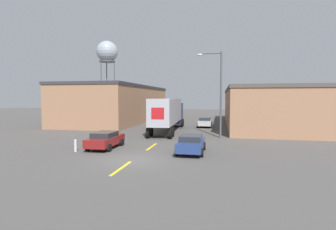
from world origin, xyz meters
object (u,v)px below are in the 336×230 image
(parked_car_left_near, at_px, (105,139))
(water_tower, at_px, (107,52))
(semi_truck, at_px, (168,112))
(parked_car_right_far, at_px, (205,122))
(street_lamp, at_px, (218,89))
(fire_hydrant, at_px, (76,146))
(parked_car_right_near, at_px, (191,143))

(parked_car_left_near, relative_size, water_tower, 0.20)
(semi_truck, height_order, water_tower, water_tower)
(parked_car_right_far, height_order, street_lamp, street_lamp)
(parked_car_left_near, height_order, fire_hydrant, parked_car_left_near)
(semi_truck, xyz_separation_m, fire_hydrant, (-4.59, -13.52, -1.95))
(semi_truck, distance_m, water_tower, 52.30)
(fire_hydrant, bearing_deg, parked_car_left_near, 45.26)
(parked_car_right_far, xyz_separation_m, fire_hydrant, (-8.76, -19.29, -0.26))
(parked_car_right_far, height_order, fire_hydrant, parked_car_right_far)
(parked_car_right_near, distance_m, water_tower, 64.91)
(parked_car_right_near, xyz_separation_m, parked_car_left_near, (-7.09, 0.41, 0.00))
(semi_truck, xyz_separation_m, water_tower, (-27.01, 42.11, 15.24))
(water_tower, bearing_deg, semi_truck, -57.32)
(water_tower, height_order, street_lamp, water_tower)
(semi_truck, xyz_separation_m, parked_car_right_near, (4.17, -12.24, -1.69))
(street_lamp, bearing_deg, parked_car_left_near, -139.58)
(parked_car_left_near, distance_m, street_lamp, 12.56)
(fire_hydrant, bearing_deg, water_tower, 111.95)
(parked_car_left_near, height_order, water_tower, water_tower)
(semi_truck, height_order, fire_hydrant, semi_truck)
(water_tower, bearing_deg, parked_car_left_near, -65.93)
(parked_car_right_near, distance_m, street_lamp, 9.34)
(parked_car_left_near, xyz_separation_m, fire_hydrant, (-1.67, -1.69, -0.26))
(fire_hydrant, bearing_deg, semi_truck, 71.23)
(fire_hydrant, bearing_deg, street_lamp, 41.23)
(street_lamp, bearing_deg, parked_car_right_far, 100.70)
(parked_car_left_near, height_order, street_lamp, street_lamp)
(parked_car_right_near, relative_size, street_lamp, 0.47)
(semi_truck, bearing_deg, fire_hydrant, -111.06)
(parked_car_right_far, bearing_deg, parked_car_left_near, -111.93)
(parked_car_left_near, distance_m, fire_hydrant, 2.39)
(semi_truck, bearing_deg, parked_car_right_near, -73.48)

